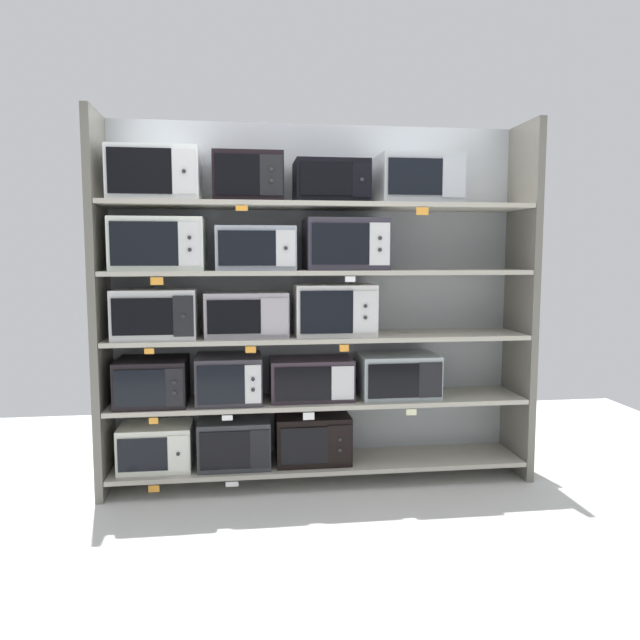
{
  "coord_description": "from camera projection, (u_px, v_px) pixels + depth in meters",
  "views": [
    {
      "loc": [
        -0.53,
        -4.03,
        1.54
      ],
      "look_at": [
        0.0,
        0.0,
        1.11
      ],
      "focal_mm": 34.46,
      "sensor_mm": 36.0,
      "label": 1
    }
  ],
  "objects": [
    {
      "name": "microwave_15",
      "position": [
        331.0,
        182.0,
        4.0
      ],
      "size": [
        0.47,
        0.37,
        0.27
      ],
      "color": "black",
      "rests_on": "shelf_4"
    },
    {
      "name": "microwave_8",
      "position": [
        247.0,
        314.0,
        4.02
      ],
      "size": [
        0.54,
        0.34,
        0.29
      ],
      "color": "#A09AA2",
      "rests_on": "shelf_2"
    },
    {
      "name": "price_tag_10",
      "position": [
        350.0,
        279.0,
        3.85
      ],
      "size": [
        0.07,
        0.0,
        0.04
      ],
      "primitive_type": "cube",
      "color": "white"
    },
    {
      "name": "price_tag_4",
      "position": [
        309.0,
        416.0,
        3.91
      ],
      "size": [
        0.07,
        0.0,
        0.05
      ],
      "primitive_type": "cube",
      "color": "white"
    },
    {
      "name": "price_tag_3",
      "position": [
        227.0,
        418.0,
        3.84
      ],
      "size": [
        0.07,
        0.0,
        0.03
      ],
      "primitive_type": "cube",
      "color": "white"
    },
    {
      "name": "microwave_6",
      "position": [
        397.0,
        375.0,
        4.19
      ],
      "size": [
        0.53,
        0.38,
        0.29
      ],
      "color": "#96A2A5",
      "rests_on": "shelf_1"
    },
    {
      "name": "back_panel",
      "position": [
        315.0,
        301.0,
        4.32
      ],
      "size": [
        2.96,
        0.04,
        2.43
      ],
      "primitive_type": "cube",
      "color": "#9EA3A8",
      "rests_on": "ground"
    },
    {
      "name": "shelf_3",
      "position": [
        320.0,
        272.0,
        4.05
      ],
      "size": [
        2.76,
        0.45,
        0.03
      ],
      "primitive_type": "cube",
      "color": "#ADA899"
    },
    {
      "name": "microwave_2",
      "position": [
        312.0,
        438.0,
        4.16
      ],
      "size": [
        0.5,
        0.35,
        0.32
      ],
      "color": "black",
      "rests_on": "shelf_0"
    },
    {
      "name": "price_tag_5",
      "position": [
        411.0,
        412.0,
        4.0
      ],
      "size": [
        0.07,
        0.0,
        0.04
      ],
      "primitive_type": "cube",
      "color": "beige"
    },
    {
      "name": "microwave_1",
      "position": [
        234.0,
        442.0,
        4.09
      ],
      "size": [
        0.47,
        0.38,
        0.32
      ],
      "color": "#2C2E32",
      "rests_on": "shelf_0"
    },
    {
      "name": "shelf_1",
      "position": [
        320.0,
        401.0,
        4.15
      ],
      "size": [
        2.76,
        0.45,
        0.03
      ],
      "primitive_type": "cube",
      "color": "#ADA899"
    },
    {
      "name": "microwave_12",
      "position": [
        345.0,
        244.0,
        4.05
      ],
      "size": [
        0.53,
        0.42,
        0.34
      ],
      "color": "#322F3A",
      "rests_on": "shelf_3"
    },
    {
      "name": "shelf_4",
      "position": [
        320.0,
        206.0,
        4.01
      ],
      "size": [
        2.76,
        0.45,
        0.03
      ],
      "primitive_type": "cube",
      "color": "#ADA899"
    },
    {
      "name": "shelf_0",
      "position": [
        320.0,
        463.0,
        4.19
      ],
      "size": [
        2.76,
        0.45,
        0.03
      ],
      "primitive_type": "cube",
      "color": "#ADA899",
      "rests_on": "ground"
    },
    {
      "name": "microwave_3",
      "position": [
        153.0,
        381.0,
        3.98
      ],
      "size": [
        0.45,
        0.43,
        0.3
      ],
      "color": "black",
      "rests_on": "shelf_1"
    },
    {
      "name": "price_tag_11",
      "position": [
        242.0,
        208.0,
        3.72
      ],
      "size": [
        0.07,
        0.0,
        0.03
      ],
      "primitive_type": "cube",
      "color": "orange"
    },
    {
      "name": "microwave_13",
      "position": [
        155.0,
        175.0,
        3.85
      ],
      "size": [
        0.55,
        0.41,
        0.33
      ],
      "color": "silver",
      "rests_on": "shelf_4"
    },
    {
      "name": "ground",
      "position": [
        345.0,
        551.0,
        3.22
      ],
      "size": [
        6.76,
        6.0,
        0.02
      ],
      "primitive_type": "cube",
      "color": "silver"
    },
    {
      "name": "microwave_0",
      "position": [
        156.0,
        446.0,
        4.03
      ],
      "size": [
        0.47,
        0.35,
        0.29
      ],
      "color": "silver",
      "rests_on": "shelf_0"
    },
    {
      "name": "microwave_9",
      "position": [
        334.0,
        310.0,
        4.09
      ],
      "size": [
        0.53,
        0.35,
        0.34
      ],
      "color": "silver",
      "rests_on": "shelf_2"
    },
    {
      "name": "price_tag_1",
      "position": [
        232.0,
        484.0,
        3.89
      ],
      "size": [
        0.08,
        0.0,
        0.03
      ],
      "primitive_type": "cube",
      "color": "white"
    },
    {
      "name": "microwave_10",
      "position": [
        159.0,
        244.0,
        3.9
      ],
      "size": [
        0.57,
        0.41,
        0.33
      ],
      "color": "silver",
      "rests_on": "shelf_3"
    },
    {
      "name": "price_tag_12",
      "position": [
        422.0,
        211.0,
        3.87
      ],
      "size": [
        0.08,
        0.0,
        0.05
      ],
      "primitive_type": "cube",
      "color": "orange"
    },
    {
      "name": "microwave_16",
      "position": [
        418.0,
        180.0,
        4.07
      ],
      "size": [
        0.54,
        0.38,
        0.32
      ],
      "color": "#A0A6AB",
      "rests_on": "shelf_4"
    },
    {
      "name": "price_tag_8",
      "position": [
        344.0,
        348.0,
        3.89
      ],
      "size": [
        0.06,
        0.0,
        0.04
      ],
      "primitive_type": "cube",
      "color": "orange"
    },
    {
      "name": "microwave_11",
      "position": [
        255.0,
        248.0,
        3.98
      ],
      "size": [
        0.51,
        0.39,
        0.28
      ],
      "color": "#9BA2AF",
      "rests_on": "shelf_3"
    },
    {
      "name": "upright_left",
      "position": [
        100.0,
        306.0,
        3.89
      ],
      "size": [
        0.05,
        0.45,
        2.43
      ],
      "primitive_type": "cube",
      "color": "#68645B",
      "rests_on": "ground"
    },
    {
      "name": "shelf_2",
      "position": [
        320.0,
        337.0,
        4.1
      ],
      "size": [
        2.76,
        0.45,
        0.03
      ],
      "primitive_type": "cube",
      "color": "#ADA899"
    },
    {
      "name": "price_tag_0",
      "position": [
        154.0,
        489.0,
        3.83
      ],
      "size": [
        0.07,
        0.0,
        0.04
      ],
      "primitive_type": "cube",
      "color": "orange"
    },
    {
      "name": "microwave_5",
      "position": [
        311.0,
        379.0,
        4.12
      ],
      "size": [
        0.55,
        0.34,
        0.28
      ],
      "color": "#342832",
      "rests_on": "shelf_1"
    },
    {
      "name": "price_tag_7",
      "position": [
        251.0,
        350.0,
        3.82
      ],
      "size": [
        0.07,
        0.0,
        0.04
      ],
      "primitive_type": "cube",
      "color": "orange"
    },
    {
      "name": "microwave_4",
      "position": [
        229.0,
        379.0,
        4.05
      ],
      "size": [
        0.42,
        0.42,
        0.31
      ],
      "color": "#332F37",
      "rests_on": "shelf_1"
    },
    {
      "name": "price_tag_9",
      "position": [
        157.0,
        281.0,
        3.7
      ],
      "size": [
        0.08,
        0.0,
        0.05
      ],
      "primitive_type": "cube",
      "color": "orange"
    },
    {
      "name": "upright_right",
      "position": [
        521.0,
        302.0,
        4.26
      ],
      "size": [
        0.05,
        0.45,
        2.43
      ],
      "primitive_type": "cube",
      "color": "#68645B",
      "rests_on": "ground"
    },
    {
      "name": "price_tag_2",
      "position": [
        154.0,
        421.0,
        3.78
      ],
      "size": [
        0.06,
        0.0,
        0.04
      ],
      "primitive_type": "cube",
      "color": "orange"
    },
    {
      "name": "microwave_7",
      "position": [
        156.0,
        313.0,
        3.94
      ],
      "size": [
        0.52,
        0.43,
        0.32
      ],
      "color": "#BABABA",
      "rests_on": "shelf_2"
    },
    {
      "name": "microwave_14",
      "position": [
        248.0,
        178.0,
        3.93
      ],
      "size": [
        0.44,
        0.37,
        0.31
      ],
      "color": "black",
      "rests_on": "shelf_4"
    },
    {
      "name": "price_tag_6",
      "position": [
        149.0,
        351.0,
        3.74
      ],
      "size": [
        0.06,
        0.0,
        0.03
      ],
      "primitive_type": "cube",
      "color": "orange"
    }
  ]
}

